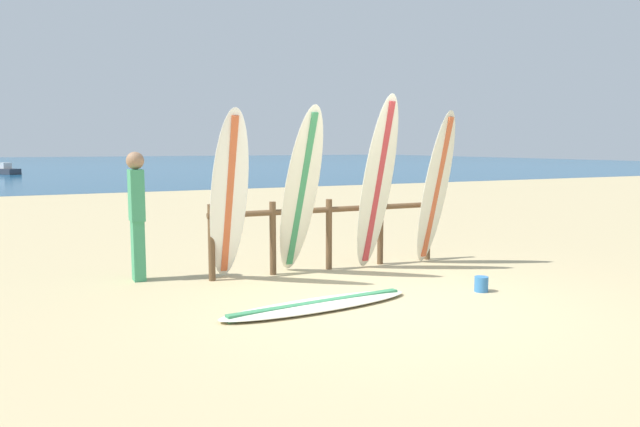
# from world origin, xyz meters

# --- Properties ---
(ground_plane) EXTENTS (120.00, 120.00, 0.00)m
(ground_plane) POSITION_xyz_m (0.00, 0.00, 0.00)
(ground_plane) COLOR tan
(ocean_water) EXTENTS (120.00, 80.00, 0.01)m
(ocean_water) POSITION_xyz_m (0.00, 58.00, 0.00)
(ocean_water) COLOR navy
(ocean_water) RESTS_ON ground
(surfboard_rack) EXTENTS (3.56, 0.09, 1.02)m
(surfboard_rack) POSITION_xyz_m (0.21, 1.97, 0.64)
(surfboard_rack) COLOR brown
(surfboard_rack) RESTS_ON ground
(surfboard_leaning_far_left) EXTENTS (0.58, 1.11, 2.25)m
(surfboard_leaning_far_left) POSITION_xyz_m (-1.35, 1.68, 1.12)
(surfboard_leaning_far_left) COLOR white
(surfboard_leaning_far_left) RESTS_ON ground
(surfboard_leaning_left) EXTENTS (0.51, 1.10, 2.31)m
(surfboard_leaning_left) POSITION_xyz_m (-0.35, 1.69, 1.16)
(surfboard_leaning_left) COLOR white
(surfboard_leaning_left) RESTS_ON ground
(surfboard_leaning_center_left) EXTENTS (0.55, 0.78, 2.49)m
(surfboard_leaning_center_left) POSITION_xyz_m (0.77, 1.58, 1.24)
(surfboard_leaning_center_left) COLOR silver
(surfboard_leaning_center_left) RESTS_ON ground
(surfboard_leaning_center) EXTENTS (0.55, 0.69, 2.29)m
(surfboard_leaning_center) POSITION_xyz_m (1.79, 1.58, 1.15)
(surfboard_leaning_center) COLOR silver
(surfboard_leaning_center) RESTS_ON ground
(surfboard_lying_on_sand) EXTENTS (2.38, 0.76, 0.08)m
(surfboard_lying_on_sand) POSITION_xyz_m (-0.81, 0.17, 0.04)
(surfboard_lying_on_sand) COLOR silver
(surfboard_lying_on_sand) RESTS_ON ground
(beachgoer_standing) EXTENTS (0.23, 0.28, 1.70)m
(beachgoer_standing) POSITION_xyz_m (-2.39, 2.40, 0.94)
(beachgoer_standing) COLOR #3F9966
(beachgoer_standing) RESTS_ON ground
(small_boat_offshore) EXTENTS (2.00, 2.72, 0.71)m
(small_boat_offshore) POSITION_xyz_m (-5.45, 36.57, 0.26)
(small_boat_offshore) COLOR #333842
(small_boat_offshore) RESTS_ON ocean_water
(sand_bucket) EXTENTS (0.17, 0.17, 0.19)m
(sand_bucket) POSITION_xyz_m (1.31, -0.03, 0.09)
(sand_bucket) COLOR #3372B2
(sand_bucket) RESTS_ON ground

